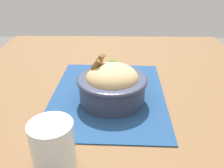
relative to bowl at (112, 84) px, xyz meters
name	(u,v)px	position (x,y,z in m)	size (l,w,h in m)	color
table	(112,115)	(0.03, 0.00, -0.12)	(1.18, 0.98, 0.72)	brown
placemat	(108,95)	(0.03, 0.01, -0.05)	(0.42, 0.31, 0.00)	navy
bowl	(112,84)	(0.00, 0.00, 0.00)	(0.19, 0.19, 0.12)	#2D3347
fork	(113,76)	(0.15, 0.00, -0.05)	(0.04, 0.13, 0.00)	silver
drinking_glass	(53,149)	(-0.24, 0.10, -0.01)	(0.08, 0.08, 0.10)	silver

